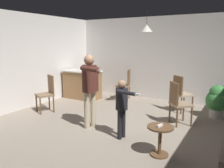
% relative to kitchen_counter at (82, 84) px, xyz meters
% --- Properties ---
extents(ground, '(7.68, 7.68, 0.00)m').
position_rel_kitchen_counter_xyz_m(ground, '(2.45, -1.96, -0.48)').
color(ground, gray).
extents(wall_back, '(6.40, 0.10, 2.70)m').
position_rel_kitchen_counter_xyz_m(wall_back, '(2.45, 1.24, 0.87)').
color(wall_back, silver).
rests_on(wall_back, ground).
extents(wall_left, '(0.10, 6.40, 2.70)m').
position_rel_kitchen_counter_xyz_m(wall_left, '(-0.75, -1.96, 0.87)').
color(wall_left, silver).
rests_on(wall_left, ground).
extents(kitchen_counter, '(1.26, 0.66, 0.95)m').
position_rel_kitchen_counter_xyz_m(kitchen_counter, '(0.00, 0.00, 0.00)').
color(kitchen_counter, olive).
rests_on(kitchen_counter, ground).
extents(side_table_by_couch, '(0.44, 0.44, 0.52)m').
position_rel_kitchen_counter_xyz_m(side_table_by_couch, '(3.56, -2.50, -0.15)').
color(side_table_by_couch, brown).
rests_on(side_table_by_couch, ground).
extents(person_adult, '(0.72, 0.62, 1.63)m').
position_rel_kitchen_counter_xyz_m(person_adult, '(1.80, -2.05, 0.53)').
color(person_adult, tan).
rests_on(person_adult, ground).
extents(person_child, '(0.59, 0.40, 1.18)m').
position_rel_kitchen_counter_xyz_m(person_child, '(2.68, -2.20, 0.26)').
color(person_child, black).
rests_on(person_child, ground).
extents(dining_chair_by_counter, '(0.56, 0.56, 1.00)m').
position_rel_kitchen_counter_xyz_m(dining_chair_by_counter, '(0.08, -1.66, 0.07)').
color(dining_chair_by_counter, brown).
rests_on(dining_chair_by_counter, ground).
extents(dining_chair_near_wall, '(0.59, 0.59, 1.00)m').
position_rel_kitchen_counter_xyz_m(dining_chair_near_wall, '(3.43, -0.87, 0.07)').
color(dining_chair_near_wall, brown).
rests_on(dining_chair_near_wall, ground).
extents(dining_chair_centre_back, '(0.59, 0.59, 1.00)m').
position_rel_kitchen_counter_xyz_m(dining_chair_centre_back, '(3.25, 0.16, 0.07)').
color(dining_chair_centre_back, brown).
rests_on(dining_chair_centre_back, ground).
extents(dining_chair_spare, '(0.52, 0.52, 1.00)m').
position_rel_kitchen_counter_xyz_m(dining_chair_spare, '(1.35, 0.55, 0.07)').
color(dining_chair_spare, brown).
rests_on(dining_chair_spare, ground).
extents(potted_plant_corner, '(0.55, 0.55, 0.84)m').
position_rel_kitchen_counter_xyz_m(potted_plant_corner, '(4.16, 0.10, -0.01)').
color(potted_plant_corner, '#B7B2AD').
rests_on(potted_plant_corner, ground).
extents(spare_remote_on_table, '(0.07, 0.13, 0.04)m').
position_rel_kitchen_counter_xyz_m(spare_remote_on_table, '(3.55, -2.51, 0.06)').
color(spare_remote_on_table, white).
rests_on(spare_remote_on_table, side_table_by_couch).
extents(ceiling_light_pendant, '(0.32, 0.32, 0.55)m').
position_rel_kitchen_counter_xyz_m(ceiling_light_pendant, '(2.35, -0.22, 1.77)').
color(ceiling_light_pendant, silver).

